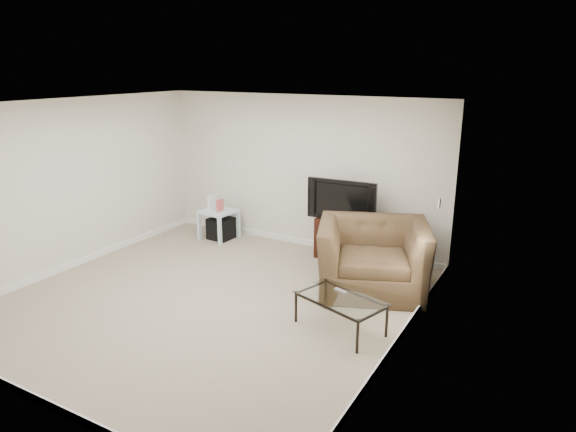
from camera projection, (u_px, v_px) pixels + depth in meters
The scene contains 18 objects.
floor at pixel (210, 299), 6.71m from camera, with size 5.00×5.00×0.00m, color tan.
ceiling at pixel (201, 104), 6.00m from camera, with size 5.00×5.00×0.00m, color white.
wall_back at pixel (300, 172), 8.45m from camera, with size 5.00×0.02×2.50m, color silver.
wall_left at pixel (70, 185), 7.53m from camera, with size 0.02×5.00×2.50m, color silver.
wall_right at pixel (402, 239), 5.18m from camera, with size 0.02×5.00×2.50m, color silver.
plate_back at pixel (230, 164), 9.09m from camera, with size 0.12×0.02×0.12m, color white.
plate_right_switch at pixel (439, 204), 6.52m from camera, with size 0.02×0.09×0.13m, color white.
plate_right_outlet at pixel (427, 281), 6.54m from camera, with size 0.02×0.08×0.12m, color white.
tv_stand at pixel (343, 238), 8.10m from camera, with size 0.78×0.54×0.65m, color black, non-canonical shape.
dvd_player at pixel (343, 225), 8.00m from camera, with size 0.46×0.32×0.06m, color black.
television at pixel (344, 199), 7.89m from camera, with size 1.02×0.20×0.63m, color black.
side_table at pixel (219, 224), 8.99m from camera, with size 0.54×0.54×0.52m, color silver, non-canonical shape.
subwoofer at pixel (221, 228), 9.01m from camera, with size 0.38×0.38×0.38m, color black.
game_console at pixel (212, 203), 8.94m from camera, with size 0.05×0.17×0.24m, color white.
game_case at pixel (220, 205), 8.84m from camera, with size 0.05×0.15×0.20m, color #CC4C4C.
recliner at pixel (373, 246), 6.83m from camera, with size 1.44×0.93×1.26m, color brown.
coffee_table at pixel (340, 313), 5.90m from camera, with size 1.02×0.57×0.40m, color black, non-canonical shape.
remote at pixel (340, 290), 6.01m from camera, with size 0.16×0.04×0.02m, color #B2B2B7.
Camera 1 is at (3.89, -4.84, 2.94)m, focal length 32.00 mm.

